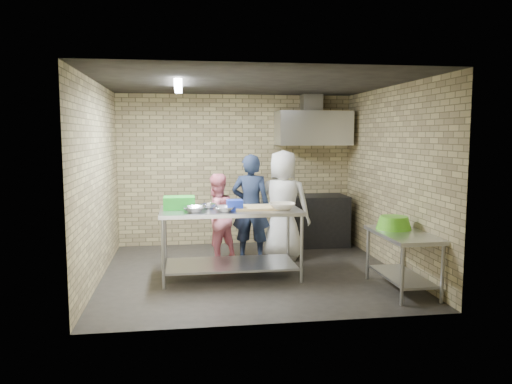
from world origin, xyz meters
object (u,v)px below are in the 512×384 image
at_px(side_counter, 402,261).
at_px(blue_tub, 235,205).
at_px(green_crate, 179,203).
at_px(woman_white, 283,205).
at_px(bottle_green, 334,133).
at_px(stove, 313,220).
at_px(man_navy, 251,207).
at_px(bottle_red, 313,132).
at_px(green_basin, 394,223).
at_px(prep_table, 231,243).
at_px(woman_pink, 216,218).

distance_m(side_counter, blue_tub, 2.32).
bearing_deg(green_crate, woman_white, 26.27).
relative_size(side_counter, bottle_green, 8.00).
relative_size(stove, blue_tub, 5.61).
bearing_deg(blue_tub, man_navy, 70.82).
xyz_separation_m(bottle_green, man_navy, (-1.70, -1.11, -1.17)).
bearing_deg(bottle_red, green_basin, -82.10).
height_order(prep_table, blue_tub, blue_tub).
distance_m(blue_tub, bottle_green, 3.15).
bearing_deg(prep_table, green_crate, 170.27).
height_order(side_counter, woman_pink, woman_pink).
bearing_deg(side_counter, blue_tub, 158.23).
height_order(bottle_red, bottle_green, bottle_red).
height_order(prep_table, side_counter, prep_table).
distance_m(prep_table, woman_white, 1.37).
bearing_deg(stove, green_basin, -80.24).
relative_size(stove, bottle_red, 6.67).
height_order(green_crate, bottle_red, bottle_red).
bearing_deg(green_basin, woman_pink, 144.17).
bearing_deg(stove, woman_pink, -153.74).
relative_size(stove, man_navy, 0.71).
xyz_separation_m(blue_tub, bottle_red, (1.67, 2.17, 1.00)).
relative_size(blue_tub, bottle_red, 1.19).
height_order(prep_table, green_crate, green_crate).
bearing_deg(green_basin, bottle_green, 89.58).
bearing_deg(green_crate, green_basin, -15.87).
height_order(bottle_green, man_navy, bottle_green).
distance_m(blue_tub, bottle_red, 2.91).
height_order(green_basin, woman_pink, woman_pink).
bearing_deg(green_crate, bottle_green, 34.64).
relative_size(prep_table, woman_pink, 1.39).
bearing_deg(green_basin, man_navy, 135.73).
distance_m(stove, green_crate, 2.98).
distance_m(side_counter, man_navy, 2.58).
bearing_deg(woman_white, bottle_red, -99.84).
height_order(prep_table, woman_white, woman_white).
bearing_deg(blue_tub, woman_pink, 100.19).
distance_m(prep_table, bottle_green, 3.33).
relative_size(prep_table, man_navy, 1.14).
bearing_deg(stove, man_navy, -145.23).
bearing_deg(green_basin, green_crate, 164.13).
xyz_separation_m(stove, bottle_red, (0.05, 0.24, 1.58)).
height_order(bottle_green, woman_pink, bottle_green).
bearing_deg(bottle_red, man_navy, -139.55).
distance_m(green_crate, woman_pink, 1.05).
relative_size(side_counter, man_navy, 0.71).
height_order(green_crate, man_navy, man_navy).
xyz_separation_m(stove, woman_pink, (-1.80, -0.89, 0.24)).
distance_m(bottle_green, man_navy, 2.34).
xyz_separation_m(prep_table, green_basin, (2.10, -0.67, 0.35)).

